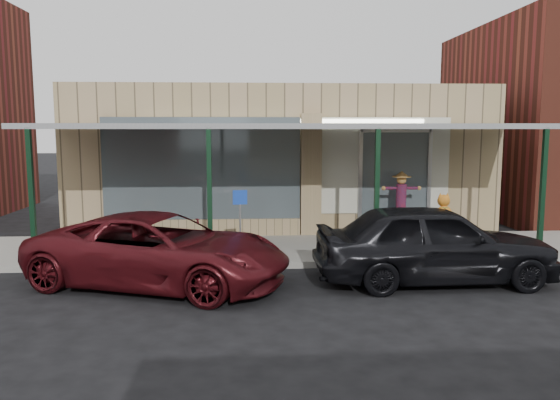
{
  "coord_description": "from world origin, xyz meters",
  "views": [
    {
      "loc": [
        -0.96,
        -9.43,
        2.99
      ],
      "look_at": [
        -0.27,
        2.6,
        1.42
      ],
      "focal_mm": 35.0,
      "sensor_mm": 36.0,
      "label": 1
    }
  ],
  "objects": [
    {
      "name": "handicap_sign",
      "position": [
        -1.16,
        2.4,
        1.13
      ],
      "size": [
        0.31,
        0.07,
        1.52
      ],
      "rotation": [
        0.0,
        0.0,
        0.16
      ],
      "color": "gray",
      "rests_on": "sidewalk"
    },
    {
      "name": "ground",
      "position": [
        0.0,
        0.0,
        0.0
      ],
      "size": [
        120.0,
        120.0,
        0.0
      ],
      "primitive_type": "plane",
      "color": "black",
      "rests_on": "ground"
    },
    {
      "name": "parked_sedan",
      "position": [
        2.63,
        0.81,
        0.79
      ],
      "size": [
        4.66,
        2.09,
        1.65
      ],
      "rotation": [
        0.0,
        0.0,
        1.59
      ],
      "color": "black",
      "rests_on": "ground"
    },
    {
      "name": "block_buildings_near",
      "position": [
        2.01,
        9.2,
        3.77
      ],
      "size": [
        61.0,
        8.0,
        8.0
      ],
      "color": "maroon",
      "rests_on": "ground"
    },
    {
      "name": "storefront",
      "position": [
        -0.0,
        8.16,
        2.09
      ],
      "size": [
        12.0,
        6.25,
        4.2
      ],
      "color": "#9F8662",
      "rests_on": "ground"
    },
    {
      "name": "car_maroon",
      "position": [
        -2.68,
        0.9,
        0.69
      ],
      "size": [
        5.46,
        3.81,
        1.39
      ],
      "primitive_type": "imported",
      "rotation": [
        0.0,
        0.0,
        1.24
      ],
      "color": "#4D0F15",
      "rests_on": "ground"
    },
    {
      "name": "barrel_scarecrow",
      "position": [
        3.04,
        4.59,
        0.74
      ],
      "size": [
        1.06,
        0.8,
        1.75
      ],
      "rotation": [
        0.0,
        0.0,
        -0.2
      ],
      "color": "brown",
      "rests_on": "sidewalk"
    },
    {
      "name": "awning",
      "position": [
        0.0,
        3.56,
        3.01
      ],
      "size": [
        12.0,
        3.0,
        3.04
      ],
      "color": "gray",
      "rests_on": "ground"
    },
    {
      "name": "barrel_pumpkin",
      "position": [
        -3.97,
        3.03,
        0.43
      ],
      "size": [
        0.7,
        0.7,
        0.8
      ],
      "rotation": [
        0.0,
        0.0,
        -0.04
      ],
      "color": "brown",
      "rests_on": "sidewalk"
    },
    {
      "name": "sidewalk",
      "position": [
        0.0,
        3.6,
        0.07
      ],
      "size": [
        40.0,
        3.2,
        0.15
      ],
      "primitive_type": "cube",
      "color": "gray",
      "rests_on": "ground"
    }
  ]
}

